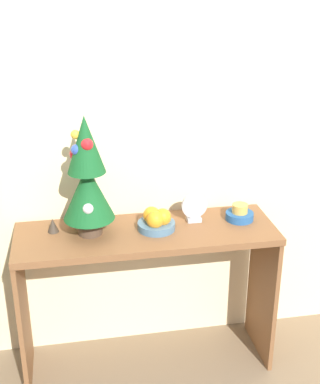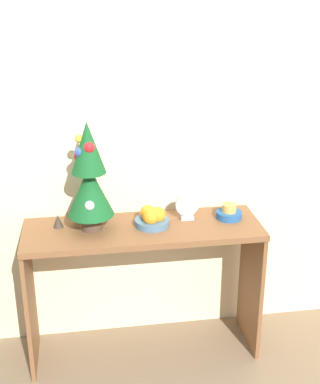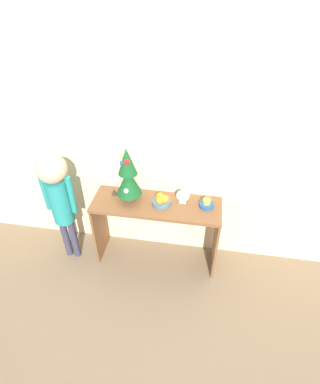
{
  "view_description": "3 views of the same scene",
  "coord_description": "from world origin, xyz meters",
  "px_view_note": "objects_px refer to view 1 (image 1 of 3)",
  "views": [
    {
      "loc": [
        -0.31,
        -1.85,
        1.76
      ],
      "look_at": [
        0.06,
        0.18,
        0.89
      ],
      "focal_mm": 50.0,
      "sensor_mm": 36.0,
      "label": 1
    },
    {
      "loc": [
        -0.27,
        -2.09,
        1.8
      ],
      "look_at": [
        0.08,
        0.16,
        0.89
      ],
      "focal_mm": 50.0,
      "sensor_mm": 36.0,
      "label": 2
    },
    {
      "loc": [
        0.36,
        -1.78,
        2.39
      ],
      "look_at": [
        0.03,
        0.18,
        0.84
      ],
      "focal_mm": 28.0,
      "sensor_mm": 36.0,
      "label": 3
    }
  ],
  "objects_px": {
    "mini_tree": "(87,177)",
    "desk_clock": "(194,208)",
    "fruit_bowl": "(156,221)",
    "singing_bowl": "(240,214)",
    "figurine": "(53,225)"
  },
  "relations": [
    {
      "from": "singing_bowl",
      "to": "figurine",
      "type": "relative_size",
      "value": 2.02
    },
    {
      "from": "desk_clock",
      "to": "figurine",
      "type": "relative_size",
      "value": 2.17
    },
    {
      "from": "desk_clock",
      "to": "figurine",
      "type": "xyz_separation_m",
      "value": [
        -0.62,
        0.01,
        -0.04
      ]
    },
    {
      "from": "mini_tree",
      "to": "desk_clock",
      "type": "xyz_separation_m",
      "value": [
        0.47,
        0.04,
        -0.19
      ]
    },
    {
      "from": "mini_tree",
      "to": "fruit_bowl",
      "type": "relative_size",
      "value": 3.17
    },
    {
      "from": "figurine",
      "to": "mini_tree",
      "type": "bearing_deg",
      "value": -15.91
    },
    {
      "from": "figurine",
      "to": "singing_bowl",
      "type": "bearing_deg",
      "value": -1.83
    },
    {
      "from": "fruit_bowl",
      "to": "singing_bowl",
      "type": "distance_m",
      "value": 0.39
    },
    {
      "from": "fruit_bowl",
      "to": "desk_clock",
      "type": "bearing_deg",
      "value": 14.93
    },
    {
      "from": "fruit_bowl",
      "to": "mini_tree",
      "type": "bearing_deg",
      "value": 177.84
    },
    {
      "from": "singing_bowl",
      "to": "desk_clock",
      "type": "bearing_deg",
      "value": 174.7
    },
    {
      "from": "fruit_bowl",
      "to": "figurine",
      "type": "bearing_deg",
      "value": 172.88
    },
    {
      "from": "singing_bowl",
      "to": "desk_clock",
      "type": "distance_m",
      "value": 0.21
    },
    {
      "from": "mini_tree",
      "to": "desk_clock",
      "type": "height_order",
      "value": "mini_tree"
    },
    {
      "from": "singing_bowl",
      "to": "desk_clock",
      "type": "relative_size",
      "value": 0.93
    }
  ]
}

